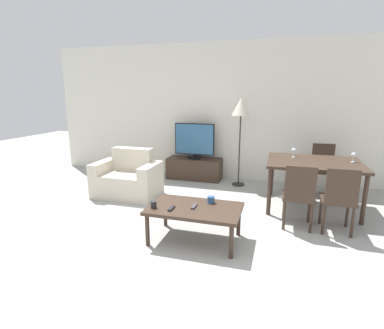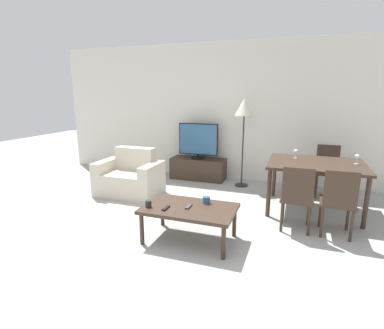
{
  "view_description": "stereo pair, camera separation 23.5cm",
  "coord_description": "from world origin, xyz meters",
  "px_view_note": "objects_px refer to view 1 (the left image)",
  "views": [
    {
      "loc": [
        0.99,
        -2.63,
        1.72
      ],
      "look_at": [
        -0.3,
        1.68,
        0.65
      ],
      "focal_mm": 28.0,
      "sensor_mm": 36.0,
      "label": 1
    },
    {
      "loc": [
        1.21,
        -2.56,
        1.72
      ],
      "look_at": [
        -0.3,
        1.68,
        0.65
      ],
      "focal_mm": 28.0,
      "sensor_mm": 36.0,
      "label": 2
    }
  ],
  "objects_px": {
    "dining_table": "(314,166)",
    "wine_glass_left": "(354,155)",
    "cup_colored_far": "(154,204)",
    "dining_chair_near_right": "(339,197)",
    "remote_primary": "(194,206)",
    "dining_chair_far": "(323,166)",
    "cup_white_near": "(211,200)",
    "tv": "(194,141)",
    "remote_secondary": "(171,208)",
    "wine_glass_center": "(294,151)",
    "armchair": "(128,179)",
    "tv_stand": "(194,169)",
    "coffee_table": "(195,211)",
    "floor_lamp": "(241,110)",
    "dining_chair_near": "(299,194)"
  },
  "relations": [
    {
      "from": "dining_table",
      "to": "floor_lamp",
      "type": "xyz_separation_m",
      "value": [
        -1.23,
        0.85,
        0.76
      ]
    },
    {
      "from": "coffee_table",
      "to": "cup_white_near",
      "type": "xyz_separation_m",
      "value": [
        0.15,
        0.19,
        0.09
      ]
    },
    {
      "from": "tv",
      "to": "wine_glass_center",
      "type": "relative_size",
      "value": 5.55
    },
    {
      "from": "remote_primary",
      "to": "tv",
      "type": "bearing_deg",
      "value": 106.11
    },
    {
      "from": "dining_chair_near_right",
      "to": "remote_primary",
      "type": "height_order",
      "value": "dining_chair_near_right"
    },
    {
      "from": "floor_lamp",
      "to": "wine_glass_left",
      "type": "xyz_separation_m",
      "value": [
        1.77,
        -0.77,
        -0.58
      ]
    },
    {
      "from": "armchair",
      "to": "tv_stand",
      "type": "distance_m",
      "value": 1.55
    },
    {
      "from": "remote_secondary",
      "to": "armchair",
      "type": "bearing_deg",
      "value": 133.58
    },
    {
      "from": "cup_white_near",
      "to": "wine_glass_center",
      "type": "bearing_deg",
      "value": 57.7
    },
    {
      "from": "floor_lamp",
      "to": "wine_glass_center",
      "type": "distance_m",
      "value": 1.28
    },
    {
      "from": "tv_stand",
      "to": "floor_lamp",
      "type": "bearing_deg",
      "value": -10.78
    },
    {
      "from": "remote_secondary",
      "to": "cup_colored_far",
      "type": "bearing_deg",
      "value": -175.55
    },
    {
      "from": "tv",
      "to": "remote_primary",
      "type": "relative_size",
      "value": 5.41
    },
    {
      "from": "remote_primary",
      "to": "wine_glass_center",
      "type": "relative_size",
      "value": 1.03
    },
    {
      "from": "dining_chair_far",
      "to": "cup_white_near",
      "type": "relative_size",
      "value": 9.81
    },
    {
      "from": "dining_chair_near",
      "to": "cup_colored_far",
      "type": "height_order",
      "value": "dining_chair_near"
    },
    {
      "from": "floor_lamp",
      "to": "wine_glass_left",
      "type": "relative_size",
      "value": 11.28
    },
    {
      "from": "floor_lamp",
      "to": "remote_secondary",
      "type": "distance_m",
      "value": 2.74
    },
    {
      "from": "dining_chair_near",
      "to": "dining_chair_near_right",
      "type": "xyz_separation_m",
      "value": [
        0.47,
        0.0,
        0.0
      ]
    },
    {
      "from": "tv",
      "to": "cup_colored_far",
      "type": "xyz_separation_m",
      "value": [
        0.29,
        -2.71,
        -0.33
      ]
    },
    {
      "from": "floor_lamp",
      "to": "cup_white_near",
      "type": "height_order",
      "value": "floor_lamp"
    },
    {
      "from": "dining_chair_far",
      "to": "wine_glass_center",
      "type": "distance_m",
      "value": 0.9
    },
    {
      "from": "tv_stand",
      "to": "coffee_table",
      "type": "relative_size",
      "value": 1.02
    },
    {
      "from": "armchair",
      "to": "remote_secondary",
      "type": "bearing_deg",
      "value": -46.42
    },
    {
      "from": "dining_table",
      "to": "wine_glass_left",
      "type": "bearing_deg",
      "value": 9.01
    },
    {
      "from": "wine_glass_left",
      "to": "tv",
      "type": "bearing_deg",
      "value": 160.76
    },
    {
      "from": "tv_stand",
      "to": "remote_secondary",
      "type": "relative_size",
      "value": 7.35
    },
    {
      "from": "coffee_table",
      "to": "dining_chair_near_right",
      "type": "distance_m",
      "value": 1.79
    },
    {
      "from": "dining_chair_far",
      "to": "dining_chair_near_right",
      "type": "xyz_separation_m",
      "value": [
        0.0,
        -1.68,
        0.0
      ]
    },
    {
      "from": "wine_glass_left",
      "to": "cup_colored_far",
      "type": "bearing_deg",
      "value": -143.66
    },
    {
      "from": "remote_primary",
      "to": "floor_lamp",
      "type": "bearing_deg",
      "value": 85.43
    },
    {
      "from": "dining_chair_near",
      "to": "wine_glass_center",
      "type": "xyz_separation_m",
      "value": [
        -0.06,
        1.04,
        0.36
      ]
    },
    {
      "from": "armchair",
      "to": "tv_stand",
      "type": "height_order",
      "value": "armchair"
    },
    {
      "from": "dining_chair_far",
      "to": "floor_lamp",
      "type": "xyz_separation_m",
      "value": [
        -1.47,
        0.01,
        0.94
      ]
    },
    {
      "from": "remote_primary",
      "to": "cup_colored_far",
      "type": "relative_size",
      "value": 1.85
    },
    {
      "from": "dining_chair_far",
      "to": "cup_colored_far",
      "type": "bearing_deg",
      "value": -129.86
    },
    {
      "from": "coffee_table",
      "to": "cup_white_near",
      "type": "height_order",
      "value": "cup_white_near"
    },
    {
      "from": "armchair",
      "to": "wine_glass_center",
      "type": "xyz_separation_m",
      "value": [
        2.68,
        0.49,
        0.55
      ]
    },
    {
      "from": "dining_chair_far",
      "to": "remote_primary",
      "type": "bearing_deg",
      "value": -124.96
    },
    {
      "from": "tv",
      "to": "remote_secondary",
      "type": "relative_size",
      "value": 5.41
    },
    {
      "from": "dining_chair_near",
      "to": "floor_lamp",
      "type": "relative_size",
      "value": 0.52
    },
    {
      "from": "armchair",
      "to": "tv_stand",
      "type": "xyz_separation_m",
      "value": [
        0.8,
        1.32,
        -0.07
      ]
    },
    {
      "from": "tv",
      "to": "cup_colored_far",
      "type": "height_order",
      "value": "tv"
    },
    {
      "from": "remote_secondary",
      "to": "wine_glass_center",
      "type": "xyz_separation_m",
      "value": [
        1.36,
        1.87,
        0.41
      ]
    },
    {
      "from": "dining_chair_near_right",
      "to": "remote_secondary",
      "type": "distance_m",
      "value": 2.07
    },
    {
      "from": "tv_stand",
      "to": "tv",
      "type": "bearing_deg",
      "value": -90.0
    },
    {
      "from": "tv",
      "to": "wine_glass_left",
      "type": "distance_m",
      "value": 2.86
    },
    {
      "from": "dining_chair_near_right",
      "to": "wine_glass_center",
      "type": "bearing_deg",
      "value": 116.93
    },
    {
      "from": "tv",
      "to": "dining_table",
      "type": "distance_m",
      "value": 2.4
    },
    {
      "from": "armchair",
      "to": "dining_chair_near_right",
      "type": "distance_m",
      "value": 3.26
    }
  ]
}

